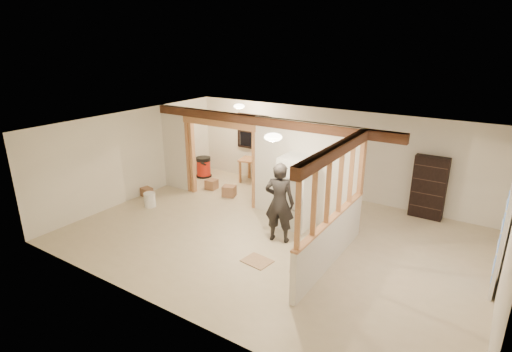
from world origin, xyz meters
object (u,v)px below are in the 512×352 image
Objects in this scene: refrigerator at (296,192)px; bookshelf at (429,188)px; shop_vac at (204,167)px; work_table at (260,172)px; woman at (279,203)px.

bookshelf is (2.55, 2.26, -0.07)m from refrigerator.
work_table is at bearing 13.21° from shop_vac.
bookshelf reaches higher than work_table.
refrigerator is 4.59m from shop_vac.
bookshelf is (6.80, 0.62, 0.46)m from shop_vac.
woman is 1.48× the size of work_table.
bookshelf is at bearing 5.24° from shop_vac.
shop_vac is at bearing -42.62° from woman.
shop_vac is at bearing -178.79° from work_table.
woman is 3.82m from work_table.
bookshelf is at bearing 41.53° from refrigerator.
refrigerator is at bearing -53.42° from work_table.
work_table is 4.92m from bookshelf.
bookshelf is (2.52, 3.12, -0.11)m from woman.
bookshelf is at bearing -9.92° from work_table.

